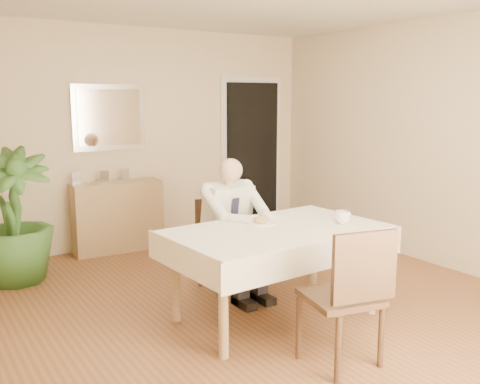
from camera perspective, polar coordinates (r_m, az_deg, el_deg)
room at (r=4.42m, az=2.46°, el=3.80°), size 5.00×5.02×2.60m
doorway at (r=7.34m, az=1.27°, el=3.96°), size 0.96×0.07×2.10m
mirror at (r=6.42m, az=-13.79°, el=7.72°), size 0.86×0.04×0.76m
dining_table at (r=4.31m, az=3.89°, el=-4.94°), size 1.77×1.12×0.75m
chair_far at (r=5.06m, az=-2.06°, el=-4.93°), size 0.43×0.44×0.84m
chair_near at (r=3.61m, az=11.67°, el=-10.22°), size 0.54×0.54×0.96m
seated_man at (r=4.78m, az=-0.35°, el=-3.13°), size 0.48×0.72×1.24m
plate at (r=4.42m, az=2.25°, el=-3.29°), size 0.26×0.26×0.02m
food at (r=4.41m, az=2.25°, el=-3.02°), size 0.14×0.14×0.06m
knife at (r=4.39m, az=3.13°, el=-3.16°), size 0.01×0.13×0.01m
fork at (r=4.35m, az=2.28°, el=-3.30°), size 0.01×0.13×0.01m
coffee_mug at (r=4.49m, az=10.87°, el=-2.67°), size 0.15×0.15×0.11m
sideboard at (r=6.42m, az=-12.93°, el=-2.54°), size 1.04×0.40×0.82m
photo_frame_left at (r=6.24m, az=-17.05°, el=1.38°), size 0.10×0.02×0.14m
photo_frame_center at (r=6.30m, az=-14.27°, el=1.59°), size 0.10×0.02×0.14m
photo_frame_right at (r=6.43m, az=-12.19°, el=1.85°), size 0.10×0.02×0.14m
potted_palm at (r=5.58m, az=-23.07°, el=-2.38°), size 0.79×0.79×1.31m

